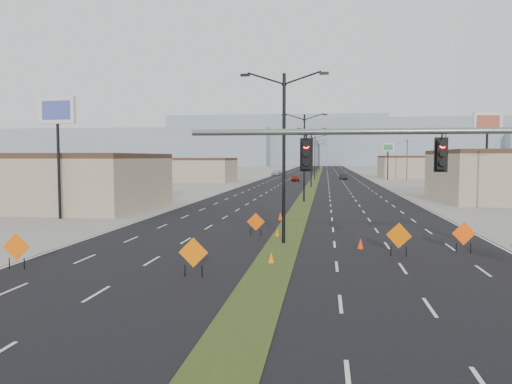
# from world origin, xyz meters

# --- Properties ---
(ground) EXTENTS (600.00, 600.00, 0.00)m
(ground) POSITION_xyz_m (0.00, 0.00, 0.00)
(ground) COLOR gray
(ground) RESTS_ON ground
(road_surface) EXTENTS (25.00, 400.00, 0.02)m
(road_surface) POSITION_xyz_m (0.00, 100.00, 0.00)
(road_surface) COLOR black
(road_surface) RESTS_ON ground
(median_strip) EXTENTS (2.00, 400.00, 0.04)m
(median_strip) POSITION_xyz_m (0.00, 100.00, 0.00)
(median_strip) COLOR #2B4117
(median_strip) RESTS_ON ground
(building_sw_far) EXTENTS (30.00, 14.00, 4.50)m
(building_sw_far) POSITION_xyz_m (-32.00, 85.00, 2.25)
(building_sw_far) COLOR tan
(building_sw_far) RESTS_ON ground
(building_se_far) EXTENTS (44.00, 16.00, 5.00)m
(building_se_far) POSITION_xyz_m (38.00, 110.00, 2.50)
(building_se_far) COLOR tan
(building_se_far) RESTS_ON ground
(mesa_west) EXTENTS (180.00, 50.00, 22.00)m
(mesa_west) POSITION_xyz_m (-120.00, 280.00, 11.00)
(mesa_west) COLOR #8494A4
(mesa_west) RESTS_ON ground
(mesa_center) EXTENTS (220.00, 50.00, 28.00)m
(mesa_center) POSITION_xyz_m (40.00, 300.00, 14.00)
(mesa_center) COLOR #8494A4
(mesa_center) RESTS_ON ground
(mesa_backdrop) EXTENTS (140.00, 50.00, 32.00)m
(mesa_backdrop) POSITION_xyz_m (-30.00, 320.00, 16.00)
(mesa_backdrop) COLOR #8494A4
(mesa_backdrop) RESTS_ON ground
(signal_mast) EXTENTS (16.30, 0.60, 8.00)m
(signal_mast) POSITION_xyz_m (8.56, 2.00, 4.79)
(signal_mast) COLOR slate
(signal_mast) RESTS_ON ground
(streetlight_0) EXTENTS (5.15, 0.24, 10.02)m
(streetlight_0) POSITION_xyz_m (0.00, 12.00, 5.42)
(streetlight_0) COLOR black
(streetlight_0) RESTS_ON ground
(streetlight_1) EXTENTS (5.15, 0.24, 10.02)m
(streetlight_1) POSITION_xyz_m (0.00, 40.00, 5.42)
(streetlight_1) COLOR black
(streetlight_1) RESTS_ON ground
(streetlight_2) EXTENTS (5.15, 0.24, 10.02)m
(streetlight_2) POSITION_xyz_m (0.00, 68.00, 5.42)
(streetlight_2) COLOR black
(streetlight_2) RESTS_ON ground
(streetlight_3) EXTENTS (5.15, 0.24, 10.02)m
(streetlight_3) POSITION_xyz_m (0.00, 96.00, 5.42)
(streetlight_3) COLOR black
(streetlight_3) RESTS_ON ground
(streetlight_4) EXTENTS (5.15, 0.24, 10.02)m
(streetlight_4) POSITION_xyz_m (0.00, 124.00, 5.42)
(streetlight_4) COLOR black
(streetlight_4) RESTS_ON ground
(streetlight_5) EXTENTS (5.15, 0.24, 10.02)m
(streetlight_5) POSITION_xyz_m (0.00, 152.00, 5.42)
(streetlight_5) COLOR black
(streetlight_5) RESTS_ON ground
(streetlight_6) EXTENTS (5.15, 0.24, 10.02)m
(streetlight_6) POSITION_xyz_m (0.00, 180.00, 5.42)
(streetlight_6) COLOR black
(streetlight_6) RESTS_ON ground
(utility_pole_1) EXTENTS (1.60, 0.20, 9.00)m
(utility_pole_1) POSITION_xyz_m (20.00, 60.00, 4.67)
(utility_pole_1) COLOR #4C3823
(utility_pole_1) RESTS_ON ground
(utility_pole_2) EXTENTS (1.60, 0.20, 9.00)m
(utility_pole_2) POSITION_xyz_m (20.00, 95.00, 4.67)
(utility_pole_2) COLOR #4C3823
(utility_pole_2) RESTS_ON ground
(utility_pole_3) EXTENTS (1.60, 0.20, 9.00)m
(utility_pole_3) POSITION_xyz_m (20.00, 130.00, 4.67)
(utility_pole_3) COLOR #4C3823
(utility_pole_3) RESTS_ON ground
(car_left) EXTENTS (2.06, 4.13, 1.35)m
(car_left) POSITION_xyz_m (-4.00, 89.36, 0.68)
(car_left) COLOR maroon
(car_left) RESTS_ON ground
(car_mid) EXTENTS (1.81, 4.10, 1.31)m
(car_mid) POSITION_xyz_m (6.45, 98.81, 0.65)
(car_mid) COLOR black
(car_mid) RESTS_ON ground
(car_far) EXTENTS (2.84, 5.58, 1.55)m
(car_far) POSITION_xyz_m (-11.24, 122.18, 0.78)
(car_far) COLOR #ADB2B7
(car_far) RESTS_ON ground
(construction_sign_0) EXTENTS (1.28, 0.11, 1.70)m
(construction_sign_0) POSITION_xyz_m (-11.50, 3.43, 1.00)
(construction_sign_0) COLOR #DE5604
(construction_sign_0) RESTS_ON ground
(construction_sign_1) EXTENTS (1.28, 0.05, 1.71)m
(construction_sign_1) POSITION_xyz_m (-3.12, 3.15, 1.01)
(construction_sign_1) COLOR #E06404
(construction_sign_1) RESTS_ON ground
(construction_sign_2) EXTENTS (1.16, 0.05, 1.54)m
(construction_sign_2) POSITION_xyz_m (-2.00, 14.38, 0.90)
(construction_sign_2) COLOR #D54A04
(construction_sign_2) RESTS_ON ground
(construction_sign_3) EXTENTS (1.23, 0.56, 1.76)m
(construction_sign_3) POSITION_xyz_m (6.22, 8.93, 1.04)
(construction_sign_3) COLOR #DE6104
(construction_sign_3) RESTS_ON ground
(construction_sign_5) EXTENTS (1.26, 0.24, 1.69)m
(construction_sign_5) POSITION_xyz_m (9.81, 10.41, 1.00)
(construction_sign_5) COLOR #FF4C05
(construction_sign_5) RESTS_ON ground
(cone_0) EXTENTS (0.41, 0.41, 0.55)m
(cone_0) POSITION_xyz_m (-0.61, 14.47, 0.28)
(cone_0) COLOR orange
(cone_0) RESTS_ON ground
(cone_1) EXTENTS (0.40, 0.40, 0.59)m
(cone_1) POSITION_xyz_m (-0.12, 6.28, 0.29)
(cone_1) COLOR #FD6805
(cone_1) RESTS_ON ground
(cone_2) EXTENTS (0.42, 0.42, 0.60)m
(cone_2) POSITION_xyz_m (4.41, 10.85, 0.30)
(cone_2) COLOR #FF3105
(cone_2) RESTS_ON ground
(cone_3) EXTENTS (0.51, 0.51, 0.66)m
(cone_3) POSITION_xyz_m (-1.17, 22.78, 0.33)
(cone_3) COLOR #E34F04
(cone_3) RESTS_ON ground
(pole_sign_west) EXTENTS (3.31, 0.73, 10.09)m
(pole_sign_west) POSITION_xyz_m (-19.55, 21.46, 8.27)
(pole_sign_west) COLOR black
(pole_sign_west) RESTS_ON ground
(pole_sign_east_near) EXTENTS (3.16, 1.20, 9.77)m
(pole_sign_east_near) POSITION_xyz_m (18.99, 37.41, 7.99)
(pole_sign_east_near) COLOR black
(pole_sign_east_near) RESTS_ON ground
(pole_sign_east_far) EXTENTS (2.71, 0.97, 8.28)m
(pole_sign_east_far) POSITION_xyz_m (16.47, 99.44, 6.68)
(pole_sign_east_far) COLOR black
(pole_sign_east_far) RESTS_ON ground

